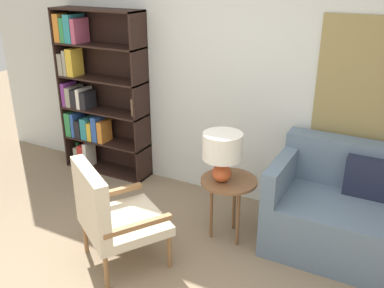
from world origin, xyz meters
The scene contains 5 objects.
wall_back centered at (0.06, 2.03, 1.35)m, with size 6.40×0.08×2.70m.
bookshelf centered at (-1.64, 1.85, 0.90)m, with size 1.06×0.30×1.86m.
armchair centered at (-0.36, 0.47, 0.48)m, with size 0.85×0.84×0.88m.
side_table centered at (0.32, 1.25, 0.50)m, with size 0.49×0.49×0.57m.
table_lamp centered at (0.27, 1.20, 0.86)m, with size 0.33×0.33×0.43m.
Camera 1 is at (1.57, -1.77, 2.26)m, focal length 40.00 mm.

